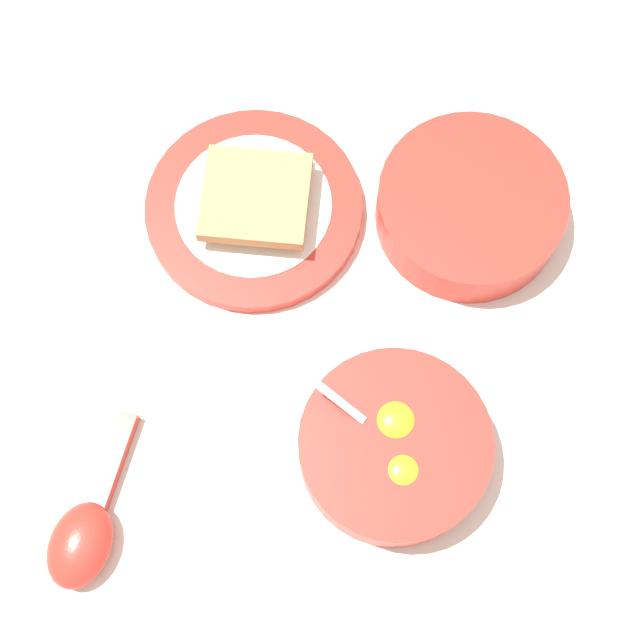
% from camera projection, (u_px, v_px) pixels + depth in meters
% --- Properties ---
extents(ground_plane, '(3.00, 3.00, 0.00)m').
position_uv_depth(ground_plane, '(269.00, 321.00, 0.85)').
color(ground_plane, silver).
extents(egg_bowl, '(0.17, 0.17, 0.08)m').
position_uv_depth(egg_bowl, '(394.00, 447.00, 0.79)').
color(egg_bowl, red).
rests_on(egg_bowl, ground_plane).
extents(toast_plate, '(0.21, 0.21, 0.02)m').
position_uv_depth(toast_plate, '(254.00, 208.00, 0.88)').
color(toast_plate, red).
rests_on(toast_plate, ground_plane).
extents(toast_sandwich, '(0.11, 0.11, 0.03)m').
position_uv_depth(toast_sandwich, '(255.00, 196.00, 0.86)').
color(toast_sandwich, '#9E7042').
rests_on(toast_sandwich, toast_plate).
extents(soup_spoon, '(0.16, 0.07, 0.03)m').
position_uv_depth(soup_spoon, '(85.00, 532.00, 0.77)').
color(soup_spoon, red).
rests_on(soup_spoon, ground_plane).
extents(congee_bowl, '(0.18, 0.18, 0.05)m').
position_uv_depth(congee_bowl, '(470.00, 206.00, 0.86)').
color(congee_bowl, red).
rests_on(congee_bowl, ground_plane).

